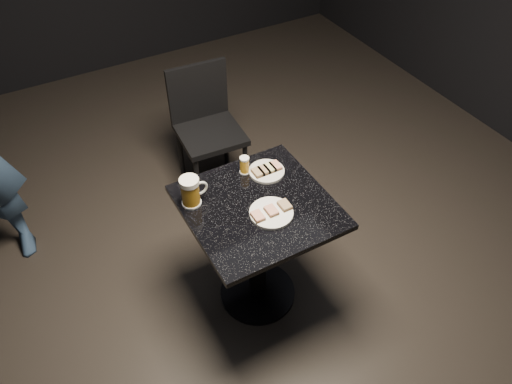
% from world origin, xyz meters
% --- Properties ---
extents(floor, '(6.00, 6.00, 0.00)m').
position_xyz_m(floor, '(0.00, 0.00, 0.00)').
color(floor, black).
rests_on(floor, ground).
extents(plate_large, '(0.21, 0.21, 0.01)m').
position_xyz_m(plate_large, '(0.03, -0.09, 0.76)').
color(plate_large, white).
rests_on(plate_large, table).
extents(plate_small, '(0.19, 0.19, 0.01)m').
position_xyz_m(plate_small, '(0.16, 0.19, 0.76)').
color(plate_small, silver).
rests_on(plate_small, table).
extents(table, '(0.70, 0.70, 0.75)m').
position_xyz_m(table, '(0.00, 0.00, 0.51)').
color(table, black).
rests_on(table, floor).
extents(beer_mug, '(0.14, 0.10, 0.16)m').
position_xyz_m(beer_mug, '(-0.28, 0.17, 0.83)').
color(beer_mug, silver).
rests_on(beer_mug, table).
extents(beer_tumbler, '(0.05, 0.05, 0.10)m').
position_xyz_m(beer_tumbler, '(0.06, 0.25, 0.80)').
color(beer_tumbler, white).
rests_on(beer_tumbler, table).
extents(chair, '(0.44, 0.44, 0.88)m').
position_xyz_m(chair, '(0.20, 1.07, 0.50)').
color(chair, black).
rests_on(chair, floor).
extents(canapes_on_plate_large, '(0.20, 0.07, 0.02)m').
position_xyz_m(canapes_on_plate_large, '(0.03, -0.09, 0.77)').
color(canapes_on_plate_large, '#4C3521').
rests_on(canapes_on_plate_large, plate_large).
extents(canapes_on_plate_small, '(0.16, 0.07, 0.02)m').
position_xyz_m(canapes_on_plate_small, '(0.16, 0.19, 0.77)').
color(canapes_on_plate_small, '#4C3521').
rests_on(canapes_on_plate_small, plate_small).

